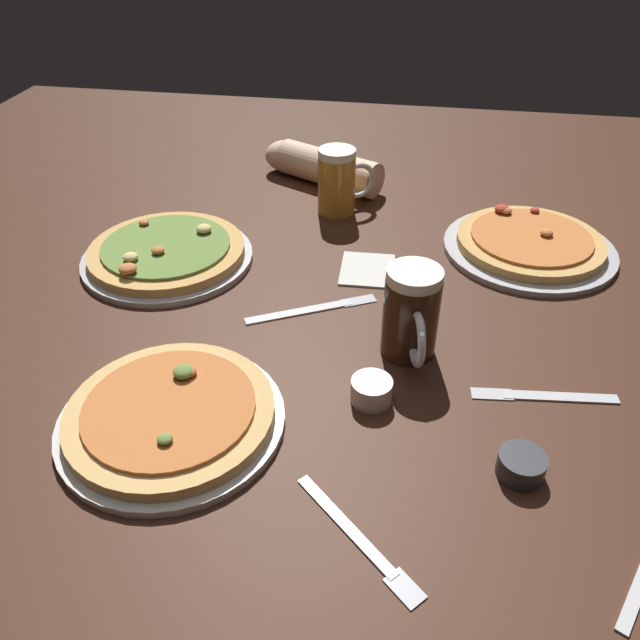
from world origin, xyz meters
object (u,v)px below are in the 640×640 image
at_px(diner_arm, 317,165).
at_px(beer_mug_dark, 411,314).
at_px(pizza_plate_far, 530,244).
at_px(fork_spare, 359,538).
at_px(pizza_plate_near, 171,415).
at_px(napkin_folded, 367,269).
at_px(knife_spare, 543,395).
at_px(ramekin_butter, 371,391).
at_px(pizza_plate_side, 167,253).
at_px(ramekin_sauce, 521,465).
at_px(beer_mug_amber, 338,181).
at_px(knife_right, 313,309).

bearing_deg(diner_arm, beer_mug_dark, -67.87).
bearing_deg(pizza_plate_far, fork_spare, -109.74).
xyz_separation_m(pizza_plate_near, napkin_folded, (0.22, 0.44, -0.01)).
xyz_separation_m(beer_mug_dark, diner_arm, (-0.25, 0.62, -0.03)).
bearing_deg(knife_spare, fork_spare, -130.03).
height_order(beer_mug_dark, ramekin_butter, beer_mug_dark).
bearing_deg(pizza_plate_far, pizza_plate_side, -167.43).
bearing_deg(ramekin_sauce, fork_spare, -145.45).
height_order(beer_mug_dark, fork_spare, beer_mug_dark).
relative_size(beer_mug_dark, beer_mug_amber, 1.04).
relative_size(ramekin_sauce, knife_right, 0.28).
height_order(pizza_plate_near, knife_spare, pizza_plate_near).
xyz_separation_m(knife_right, knife_spare, (0.37, -0.16, -0.00)).
bearing_deg(napkin_folded, pizza_plate_near, -116.65).
height_order(ramekin_sauce, fork_spare, ramekin_sauce).
height_order(pizza_plate_far, ramekin_butter, pizza_plate_far).
bearing_deg(knife_spare, diner_arm, 123.21).
relative_size(napkin_folded, knife_right, 0.55).
distance_m(knife_right, diner_arm, 0.54).
relative_size(beer_mug_dark, ramekin_sauce, 2.44).
bearing_deg(napkin_folded, knife_right, -118.88).
bearing_deg(ramekin_sauce, napkin_folded, 118.18).
relative_size(fork_spare, knife_spare, 0.78).
xyz_separation_m(pizza_plate_near, beer_mug_amber, (0.13, 0.68, 0.05)).
height_order(beer_mug_amber, ramekin_sauce, beer_mug_amber).
height_order(fork_spare, diner_arm, diner_arm).
xyz_separation_m(pizza_plate_far, knife_spare, (-0.02, -0.43, -0.01)).
distance_m(pizza_plate_side, beer_mug_amber, 0.40).
relative_size(pizza_plate_far, pizza_plate_side, 1.02).
distance_m(pizza_plate_side, beer_mug_dark, 0.52).
bearing_deg(beer_mug_amber, ramekin_sauce, -64.17).
xyz_separation_m(ramekin_butter, knife_right, (-0.12, 0.21, -0.01)).
bearing_deg(pizza_plate_near, ramekin_butter, 19.49).
height_order(beer_mug_amber, knife_right, beer_mug_amber).
bearing_deg(knife_spare, beer_mug_amber, 125.16).
distance_m(napkin_folded, fork_spare, 0.58).
height_order(beer_mug_amber, knife_spare, beer_mug_amber).
height_order(beer_mug_dark, napkin_folded, beer_mug_dark).
distance_m(ramekin_butter, knife_right, 0.24).
bearing_deg(fork_spare, pizza_plate_near, 153.19).
bearing_deg(ramekin_butter, pizza_plate_near, -160.51).
xyz_separation_m(pizza_plate_side, diner_arm, (0.22, 0.42, 0.02)).
bearing_deg(ramekin_butter, knife_spare, 10.86).
xyz_separation_m(pizza_plate_far, napkin_folded, (-0.31, -0.13, -0.01)).
bearing_deg(napkin_folded, fork_spare, -84.79).
distance_m(ramekin_sauce, knife_right, 0.45).
bearing_deg(beer_mug_amber, pizza_plate_far, -15.50).
distance_m(beer_mug_dark, knife_right, 0.20).
bearing_deg(pizza_plate_side, knife_spare, -22.12).
bearing_deg(ramekin_sauce, pizza_plate_near, 178.90).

